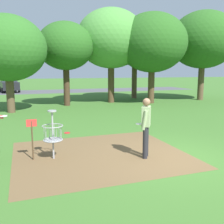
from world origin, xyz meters
name	(u,v)px	position (x,y,z in m)	size (l,w,h in m)	color
ground_plane	(172,158)	(0.00, 0.00, 0.00)	(160.00, 160.00, 0.00)	#3D6B28
dirt_tee_pad	(100,154)	(-1.80, 1.03, 0.00)	(4.95, 4.30, 0.01)	brown
disc_golf_basket	(51,133)	(-3.23, 1.11, 0.75)	(0.98, 0.58, 1.39)	#9E9EA3
player_foreground_watching	(146,124)	(-0.66, 0.34, 0.97)	(0.45, 0.48, 1.71)	#232328
frisbee_by_tee	(67,133)	(-2.30, 3.98, 0.01)	(0.24, 0.24, 0.02)	red
tree_near_left	(152,43)	(5.45, 11.47, 4.52)	(5.18, 5.18, 6.73)	#4C3823
tree_near_right	(65,46)	(-0.88, 12.23, 4.14)	(3.91, 3.91, 5.83)	#422D1E
tree_mid_left	(111,39)	(2.71, 12.91, 4.86)	(5.26, 5.26, 7.12)	#4C3823
tree_mid_center	(203,40)	(10.53, 12.09, 4.99)	(5.53, 5.53, 7.35)	brown
tree_mid_right	(135,44)	(5.76, 15.26, 4.85)	(4.61, 4.61, 6.83)	brown
tree_far_left	(7,48)	(-4.56, 10.23, 3.73)	(4.47, 4.47, 5.65)	brown
parking_lot_strip	(56,91)	(0.00, 25.65, 0.00)	(36.00, 6.00, 0.01)	#4C4C51
parked_car_leftmost	(9,84)	(-5.25, 26.32, 0.92)	(2.44, 4.42, 1.84)	black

